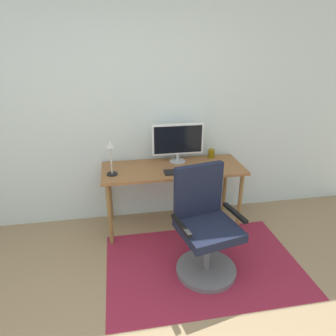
{
  "coord_description": "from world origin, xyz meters",
  "views": [
    {
      "loc": [
        -0.07,
        -1.1,
        1.96
      ],
      "look_at": [
        0.4,
        1.59,
        0.83
      ],
      "focal_mm": 32.02,
      "sensor_mm": 36.0,
      "label": 1
    }
  ],
  "objects_px": {
    "keyboard": "(185,171)",
    "office_chair": "(205,232)",
    "computer_mouse": "(212,168)",
    "desk_lamp": "(111,152)",
    "monitor": "(178,140)",
    "cell_phone": "(216,164)",
    "desk": "(173,174)",
    "coffee_cup": "(211,153)"
  },
  "relations": [
    {
      "from": "desk",
      "to": "coffee_cup",
      "type": "distance_m",
      "value": 0.55
    },
    {
      "from": "keyboard",
      "to": "office_chair",
      "type": "xyz_separation_m",
      "value": [
        0.05,
        -0.62,
        -0.33
      ]
    },
    {
      "from": "computer_mouse",
      "to": "office_chair",
      "type": "height_order",
      "value": "office_chair"
    },
    {
      "from": "computer_mouse",
      "to": "cell_phone",
      "type": "relative_size",
      "value": 0.74
    },
    {
      "from": "coffee_cup",
      "to": "desk_lamp",
      "type": "relative_size",
      "value": 0.29
    },
    {
      "from": "desk_lamp",
      "to": "office_chair",
      "type": "xyz_separation_m",
      "value": [
        0.79,
        -0.69,
        -0.56
      ]
    },
    {
      "from": "computer_mouse",
      "to": "monitor",
      "type": "bearing_deg",
      "value": 135.61
    },
    {
      "from": "coffee_cup",
      "to": "office_chair",
      "type": "relative_size",
      "value": 0.1
    },
    {
      "from": "monitor",
      "to": "coffee_cup",
      "type": "bearing_deg",
      "value": 7.87
    },
    {
      "from": "keyboard",
      "to": "cell_phone",
      "type": "relative_size",
      "value": 3.07
    },
    {
      "from": "monitor",
      "to": "desk_lamp",
      "type": "height_order",
      "value": "monitor"
    },
    {
      "from": "desk_lamp",
      "to": "keyboard",
      "type": "bearing_deg",
      "value": -5.11
    },
    {
      "from": "desk",
      "to": "office_chair",
      "type": "relative_size",
      "value": 1.53
    },
    {
      "from": "monitor",
      "to": "coffee_cup",
      "type": "distance_m",
      "value": 0.46
    },
    {
      "from": "computer_mouse",
      "to": "cell_phone",
      "type": "xyz_separation_m",
      "value": [
        0.1,
        0.14,
        -0.01
      ]
    },
    {
      "from": "desk",
      "to": "cell_phone",
      "type": "relative_size",
      "value": 10.9
    },
    {
      "from": "monitor",
      "to": "cell_phone",
      "type": "distance_m",
      "value": 0.5
    },
    {
      "from": "desk",
      "to": "keyboard",
      "type": "distance_m",
      "value": 0.2
    },
    {
      "from": "desk",
      "to": "desk_lamp",
      "type": "xyz_separation_m",
      "value": [
        -0.65,
        -0.09,
        0.32
      ]
    },
    {
      "from": "desk_lamp",
      "to": "coffee_cup",
      "type": "bearing_deg",
      "value": 14.6
    },
    {
      "from": "desk",
      "to": "keyboard",
      "type": "relative_size",
      "value": 3.55
    },
    {
      "from": "desk",
      "to": "coffee_cup",
      "type": "relative_size",
      "value": 14.83
    },
    {
      "from": "keyboard",
      "to": "coffee_cup",
      "type": "xyz_separation_m",
      "value": [
        0.4,
        0.36,
        0.04
      ]
    },
    {
      "from": "office_chair",
      "to": "coffee_cup",
      "type": "bearing_deg",
      "value": 58.11
    },
    {
      "from": "monitor",
      "to": "office_chair",
      "type": "bearing_deg",
      "value": -86.17
    },
    {
      "from": "office_chair",
      "to": "desk",
      "type": "bearing_deg",
      "value": 88.29
    },
    {
      "from": "computer_mouse",
      "to": "desk",
      "type": "bearing_deg",
      "value": 159.28
    },
    {
      "from": "coffee_cup",
      "to": "cell_phone",
      "type": "bearing_deg",
      "value": -93.59
    },
    {
      "from": "desk_lamp",
      "to": "cell_phone",
      "type": "bearing_deg",
      "value": 4.18
    },
    {
      "from": "computer_mouse",
      "to": "cell_phone",
      "type": "distance_m",
      "value": 0.17
    },
    {
      "from": "desk",
      "to": "monitor",
      "type": "relative_size",
      "value": 2.66
    },
    {
      "from": "keyboard",
      "to": "computer_mouse",
      "type": "relative_size",
      "value": 4.13
    },
    {
      "from": "computer_mouse",
      "to": "coffee_cup",
      "type": "bearing_deg",
      "value": 73.07
    },
    {
      "from": "monitor",
      "to": "keyboard",
      "type": "xyz_separation_m",
      "value": [
        0.01,
        -0.31,
        -0.24
      ]
    },
    {
      "from": "keyboard",
      "to": "computer_mouse",
      "type": "distance_m",
      "value": 0.29
    },
    {
      "from": "desk",
      "to": "keyboard",
      "type": "bearing_deg",
      "value": -58.74
    },
    {
      "from": "monitor",
      "to": "computer_mouse",
      "type": "xyz_separation_m",
      "value": [
        0.31,
        -0.3,
        -0.23
      ]
    },
    {
      "from": "keyboard",
      "to": "desk_lamp",
      "type": "height_order",
      "value": "desk_lamp"
    },
    {
      "from": "cell_phone",
      "to": "monitor",
      "type": "bearing_deg",
      "value": 130.59
    },
    {
      "from": "keyboard",
      "to": "computer_mouse",
      "type": "height_order",
      "value": "computer_mouse"
    },
    {
      "from": "office_chair",
      "to": "computer_mouse",
      "type": "bearing_deg",
      "value": 56.58
    },
    {
      "from": "keyboard",
      "to": "office_chair",
      "type": "relative_size",
      "value": 0.43
    }
  ]
}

